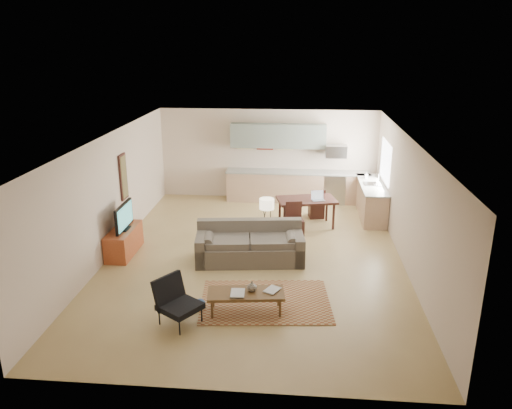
# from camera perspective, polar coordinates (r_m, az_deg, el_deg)

# --- Properties ---
(room) EXTENTS (9.00, 9.00, 9.00)m
(room) POSITION_cam_1_polar(r_m,az_deg,el_deg) (10.78, -0.14, 0.51)
(room) COLOR #A68A54
(room) RESTS_ON ground
(kitchen_counter_back) EXTENTS (4.26, 0.64, 0.92)m
(kitchen_counter_back) POSITION_cam_1_polar(r_m,az_deg,el_deg) (15.00, 4.73, 2.08)
(kitchen_counter_back) COLOR tan
(kitchen_counter_back) RESTS_ON ground
(kitchen_counter_right) EXTENTS (0.64, 2.26, 0.92)m
(kitchen_counter_right) POSITION_cam_1_polar(r_m,az_deg,el_deg) (14.01, 13.02, 0.47)
(kitchen_counter_right) COLOR tan
(kitchen_counter_right) RESTS_ON ground
(kitchen_range) EXTENTS (0.62, 0.62, 0.90)m
(kitchen_range) POSITION_cam_1_polar(r_m,az_deg,el_deg) (15.04, 8.93, 1.92)
(kitchen_range) COLOR #A5A8AD
(kitchen_range) RESTS_ON ground
(kitchen_microwave) EXTENTS (0.62, 0.40, 0.35)m
(kitchen_microwave) POSITION_cam_1_polar(r_m,az_deg,el_deg) (14.78, 9.13, 6.03)
(kitchen_microwave) COLOR #A5A8AD
(kitchen_microwave) RESTS_ON room
(upper_cabinets) EXTENTS (2.80, 0.34, 0.70)m
(upper_cabinets) POSITION_cam_1_polar(r_m,az_deg,el_deg) (14.81, 2.55, 7.85)
(upper_cabinets) COLOR gray
(upper_cabinets) RESTS_ON room
(window_right) EXTENTS (0.02, 1.40, 1.05)m
(window_right) POSITION_cam_1_polar(r_m,az_deg,el_deg) (13.77, 14.58, 4.75)
(window_right) COLOR white
(window_right) RESTS_ON room
(wall_art_left) EXTENTS (0.06, 0.42, 1.10)m
(wall_art_left) POSITION_cam_1_polar(r_m,az_deg,el_deg) (12.26, -14.89, 3.08)
(wall_art_left) COLOR olive
(wall_art_left) RESTS_ON room
(triptych) EXTENTS (1.70, 0.04, 0.50)m
(triptych) POSITION_cam_1_polar(r_m,az_deg,el_deg) (15.00, 1.02, 7.23)
(triptych) COLOR beige
(triptych) RESTS_ON room
(rug) EXTENTS (2.53, 1.87, 0.02)m
(rug) POSITION_cam_1_polar(r_m,az_deg,el_deg) (9.48, 1.08, -11.00)
(rug) COLOR brown
(rug) RESTS_ON floor
(sofa) EXTENTS (2.54, 1.33, 0.85)m
(sofa) POSITION_cam_1_polar(r_m,az_deg,el_deg) (10.92, -0.71, -4.43)
(sofa) COLOR #5D5449
(sofa) RESTS_ON floor
(coffee_table) EXTENTS (1.42, 0.70, 0.41)m
(coffee_table) POSITION_cam_1_polar(r_m,az_deg,el_deg) (9.05, -1.15, -11.10)
(coffee_table) COLOR #4E3317
(coffee_table) RESTS_ON floor
(book_a) EXTENTS (0.28, 0.36, 0.03)m
(book_a) POSITION_cam_1_polar(r_m,az_deg,el_deg) (8.90, -2.93, -10.08)
(book_a) COLOR maroon
(book_a) RESTS_ON coffee_table
(book_b) EXTENTS (0.47, 0.49, 0.02)m
(book_b) POSITION_cam_1_polar(r_m,az_deg,el_deg) (9.06, 1.26, -9.56)
(book_b) COLOR navy
(book_b) RESTS_ON coffee_table
(vase) EXTENTS (0.19, 0.19, 0.18)m
(vase) POSITION_cam_1_polar(r_m,az_deg,el_deg) (8.96, -0.47, -9.30)
(vase) COLOR black
(vase) RESTS_ON coffee_table
(armchair) EXTENTS (0.99, 0.99, 0.82)m
(armchair) POSITION_cam_1_polar(r_m,az_deg,el_deg) (8.73, -8.70, -10.99)
(armchair) COLOR black
(armchair) RESTS_ON floor
(tv_credenza) EXTENTS (0.50, 1.29, 0.60)m
(tv_credenza) POSITION_cam_1_polar(r_m,az_deg,el_deg) (11.73, -14.86, -4.09)
(tv_credenza) COLOR #973E1F
(tv_credenza) RESTS_ON floor
(tv) EXTENTS (0.10, 0.99, 0.60)m
(tv) POSITION_cam_1_polar(r_m,az_deg,el_deg) (11.51, -14.87, -1.36)
(tv) COLOR black
(tv) RESTS_ON tv_credenza
(console_table) EXTENTS (0.63, 0.45, 0.69)m
(console_table) POSITION_cam_1_polar(r_m,az_deg,el_deg) (11.57, 1.21, -3.51)
(console_table) COLOR #341915
(console_table) RESTS_ON floor
(table_lamp) EXTENTS (0.38, 0.38, 0.55)m
(table_lamp) POSITION_cam_1_polar(r_m,az_deg,el_deg) (11.35, 1.23, -0.58)
(table_lamp) COLOR beige
(table_lamp) RESTS_ON console_table
(dining_table) EXTENTS (1.63, 1.16, 0.75)m
(dining_table) POSITION_cam_1_polar(r_m,az_deg,el_deg) (13.01, 5.76, -0.93)
(dining_table) COLOR #341915
(dining_table) RESTS_ON floor
(dining_chair_near) EXTENTS (0.49, 0.50, 0.85)m
(dining_chair_near) POSITION_cam_1_polar(r_m,az_deg,el_deg) (12.31, 4.47, -1.78)
(dining_chair_near) COLOR #341915
(dining_chair_near) RESTS_ON floor
(dining_chair_far) EXTENTS (0.46, 0.47, 0.83)m
(dining_chair_far) POSITION_cam_1_polar(r_m,az_deg,el_deg) (13.69, 6.93, 0.20)
(dining_chair_far) COLOR #341915
(dining_chair_far) RESTS_ON floor
(laptop) EXTENTS (0.36, 0.31, 0.24)m
(laptop) POSITION_cam_1_polar(r_m,az_deg,el_deg) (12.77, 7.16, 0.97)
(laptop) COLOR #A5A8AD
(laptop) RESTS_ON dining_table
(soap_bottle) EXTENTS (0.09, 0.10, 0.19)m
(soap_bottle) POSITION_cam_1_polar(r_m,az_deg,el_deg) (14.38, 12.49, 3.29)
(soap_bottle) COLOR beige
(soap_bottle) RESTS_ON kitchen_counter_right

